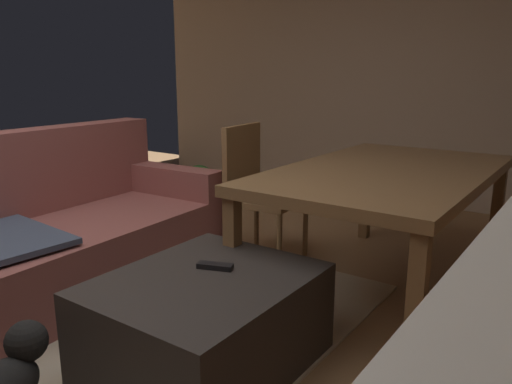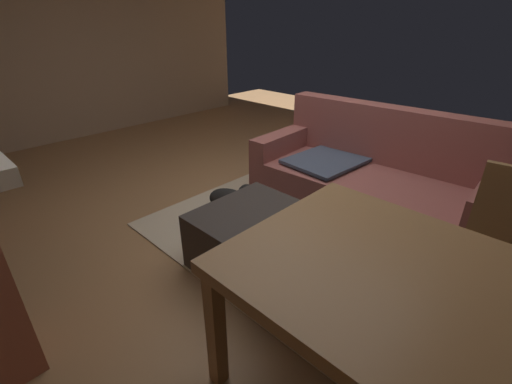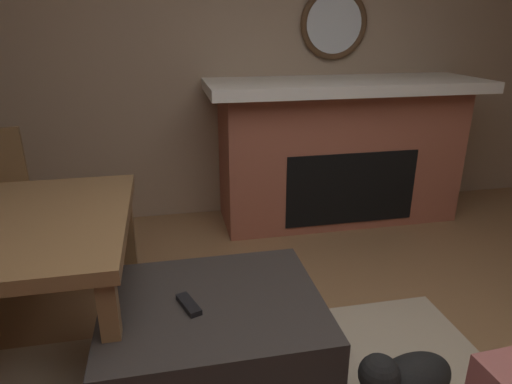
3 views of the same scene
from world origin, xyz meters
TOP-DOWN VIEW (x-y plane):
  - floor at (0.00, 0.00)m, footprint 9.20×9.20m
  - wall_left at (-3.83, 0.00)m, footprint 0.12×5.61m
  - area_rug at (0.41, 0.02)m, footprint 2.60×2.00m
  - couch at (0.50, 0.69)m, footprint 2.05×1.01m
  - ottoman_coffee_table at (0.41, -0.58)m, footprint 0.93×0.77m
  - tv_remote at (0.51, -0.56)m, footprint 0.10×0.17m
  - dining_table at (1.65, -0.89)m, footprint 1.82×1.06m
  - dining_chair_north at (1.64, 0.03)m, footprint 0.48×0.48m
  - small_dog at (-0.33, -0.23)m, footprint 0.48×0.32m

SIDE VIEW (x-z plane):
  - floor at x=0.00m, z-range 0.00..0.00m
  - area_rug at x=0.41m, z-range 0.00..0.01m
  - small_dog at x=-0.33m, z-range 0.03..0.33m
  - ottoman_coffee_table at x=0.41m, z-range 0.00..0.43m
  - couch at x=0.50m, z-range -0.14..0.79m
  - tv_remote at x=0.51m, z-range 0.43..0.45m
  - dining_chair_north at x=1.64m, z-range 0.06..0.99m
  - dining_table at x=1.65m, z-range 0.30..1.04m
  - wall_left at x=-3.83m, z-range 0.00..2.52m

